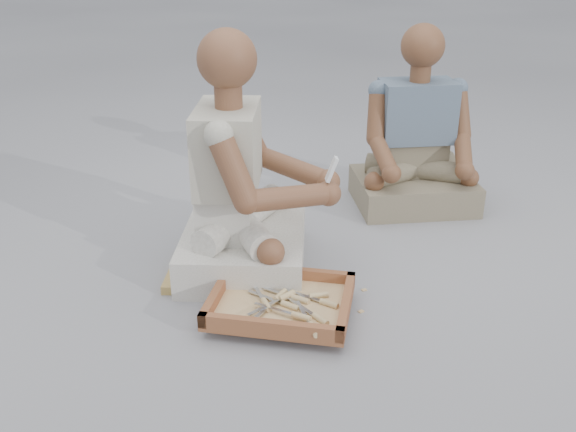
{
  "coord_description": "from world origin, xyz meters",
  "views": [
    {
      "loc": [
        0.0,
        -2.03,
        1.3
      ],
      "look_at": [
        -0.04,
        0.17,
        0.3
      ],
      "focal_mm": 40.0,
      "sensor_mm": 36.0,
      "label": 1
    }
  ],
  "objects_px": {
    "tool_tray": "(281,303)",
    "craftsman": "(241,191)",
    "carved_panel": "(234,271)",
    "companion": "(416,148)"
  },
  "relations": [
    {
      "from": "companion",
      "to": "craftsman",
      "type": "bearing_deg",
      "value": 31.69
    },
    {
      "from": "tool_tray",
      "to": "companion",
      "type": "relative_size",
      "value": 0.63
    },
    {
      "from": "tool_tray",
      "to": "companion",
      "type": "distance_m",
      "value": 1.26
    },
    {
      "from": "companion",
      "to": "tool_tray",
      "type": "bearing_deg",
      "value": 51.09
    },
    {
      "from": "carved_panel",
      "to": "tool_tray",
      "type": "relative_size",
      "value": 0.94
    },
    {
      "from": "craftsman",
      "to": "carved_panel",
      "type": "bearing_deg",
      "value": -16.77
    },
    {
      "from": "carved_panel",
      "to": "craftsman",
      "type": "bearing_deg",
      "value": 72.06
    },
    {
      "from": "tool_tray",
      "to": "craftsman",
      "type": "bearing_deg",
      "value": 113.24
    },
    {
      "from": "carved_panel",
      "to": "companion",
      "type": "xyz_separation_m",
      "value": [
        0.84,
        0.76,
        0.28
      ]
    },
    {
      "from": "carved_panel",
      "to": "craftsman",
      "type": "relative_size",
      "value": 0.54
    }
  ]
}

